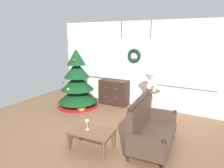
{
  "coord_description": "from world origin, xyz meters",
  "views": [
    {
      "loc": [
        2.29,
        -3.47,
        2.15
      ],
      "look_at": [
        0.05,
        0.55,
        1.0
      ],
      "focal_mm": 31.59,
      "sensor_mm": 36.0,
      "label": 1
    }
  ],
  "objects_px": {
    "coffee_table": "(91,133)",
    "gift_box": "(81,108)",
    "side_table": "(151,98)",
    "flower_vase": "(154,87)",
    "wine_glass": "(87,123)",
    "christmas_tree": "(77,85)",
    "dresser_cabinet": "(114,92)",
    "table_lamp": "(150,79)",
    "settee_sofa": "(149,127)"
  },
  "relations": [
    {
      "from": "coffee_table",
      "to": "wine_glass",
      "type": "bearing_deg",
      "value": -172.14
    },
    {
      "from": "dresser_cabinet",
      "to": "table_lamp",
      "type": "distance_m",
      "value": 1.43
    },
    {
      "from": "side_table",
      "to": "coffee_table",
      "type": "xyz_separation_m",
      "value": [
        -0.46,
        -2.11,
        -0.18
      ]
    },
    {
      "from": "side_table",
      "to": "table_lamp",
      "type": "distance_m",
      "value": 0.5
    },
    {
      "from": "dresser_cabinet",
      "to": "settee_sofa",
      "type": "relative_size",
      "value": 0.59
    },
    {
      "from": "christmas_tree",
      "to": "dresser_cabinet",
      "type": "height_order",
      "value": "christmas_tree"
    },
    {
      "from": "table_lamp",
      "to": "settee_sofa",
      "type": "bearing_deg",
      "value": -70.98
    },
    {
      "from": "settee_sofa",
      "to": "gift_box",
      "type": "height_order",
      "value": "settee_sofa"
    },
    {
      "from": "coffee_table",
      "to": "gift_box",
      "type": "height_order",
      "value": "coffee_table"
    },
    {
      "from": "christmas_tree",
      "to": "side_table",
      "type": "distance_m",
      "value": 2.24
    },
    {
      "from": "table_lamp",
      "to": "gift_box",
      "type": "distance_m",
      "value": 2.13
    },
    {
      "from": "christmas_tree",
      "to": "coffee_table",
      "type": "bearing_deg",
      "value": -45.35
    },
    {
      "from": "flower_vase",
      "to": "gift_box",
      "type": "relative_size",
      "value": 2.03
    },
    {
      "from": "christmas_tree",
      "to": "flower_vase",
      "type": "height_order",
      "value": "christmas_tree"
    },
    {
      "from": "dresser_cabinet",
      "to": "table_lamp",
      "type": "bearing_deg",
      "value": -14.36
    },
    {
      "from": "side_table",
      "to": "wine_glass",
      "type": "bearing_deg",
      "value": -104.24
    },
    {
      "from": "flower_vase",
      "to": "wine_glass",
      "type": "distance_m",
      "value": 2.18
    },
    {
      "from": "table_lamp",
      "to": "gift_box",
      "type": "xyz_separation_m",
      "value": [
        -1.82,
        -0.64,
        -0.92
      ]
    },
    {
      "from": "side_table",
      "to": "wine_glass",
      "type": "distance_m",
      "value": 2.19
    },
    {
      "from": "dresser_cabinet",
      "to": "flower_vase",
      "type": "bearing_deg",
      "value": -16.59
    },
    {
      "from": "wine_glass",
      "to": "gift_box",
      "type": "distance_m",
      "value": 2.08
    },
    {
      "from": "settee_sofa",
      "to": "side_table",
      "type": "bearing_deg",
      "value": 107.35
    },
    {
      "from": "dresser_cabinet",
      "to": "gift_box",
      "type": "xyz_separation_m",
      "value": [
        -0.57,
        -0.96,
        -0.3
      ]
    },
    {
      "from": "christmas_tree",
      "to": "table_lamp",
      "type": "xyz_separation_m",
      "value": [
        2.14,
        0.39,
        0.33
      ]
    },
    {
      "from": "side_table",
      "to": "flower_vase",
      "type": "relative_size",
      "value": 2.05
    },
    {
      "from": "side_table",
      "to": "wine_glass",
      "type": "height_order",
      "value": "side_table"
    },
    {
      "from": "table_lamp",
      "to": "coffee_table",
      "type": "relative_size",
      "value": 0.5
    },
    {
      "from": "dresser_cabinet",
      "to": "table_lamp",
      "type": "xyz_separation_m",
      "value": [
        1.25,
        -0.32,
        0.61
      ]
    },
    {
      "from": "dresser_cabinet",
      "to": "coffee_table",
      "type": "distance_m",
      "value": 2.62
    },
    {
      "from": "table_lamp",
      "to": "flower_vase",
      "type": "relative_size",
      "value": 1.26
    },
    {
      "from": "settee_sofa",
      "to": "dresser_cabinet",
      "type": "bearing_deg",
      "value": 134.45
    },
    {
      "from": "settee_sofa",
      "to": "gift_box",
      "type": "xyz_separation_m",
      "value": [
        -2.33,
        0.83,
        -0.29
      ]
    },
    {
      "from": "table_lamp",
      "to": "wine_glass",
      "type": "bearing_deg",
      "value": -102.48
    },
    {
      "from": "coffee_table",
      "to": "gift_box",
      "type": "relative_size",
      "value": 5.09
    },
    {
      "from": "christmas_tree",
      "to": "settee_sofa",
      "type": "height_order",
      "value": "christmas_tree"
    },
    {
      "from": "dresser_cabinet",
      "to": "side_table",
      "type": "xyz_separation_m",
      "value": [
        1.31,
        -0.36,
        0.12
      ]
    },
    {
      "from": "dresser_cabinet",
      "to": "wine_glass",
      "type": "bearing_deg",
      "value": -72.75
    },
    {
      "from": "settee_sofa",
      "to": "wine_glass",
      "type": "bearing_deg",
      "value": -144.95
    },
    {
      "from": "settee_sofa",
      "to": "gift_box",
      "type": "bearing_deg",
      "value": 160.32
    },
    {
      "from": "coffee_table",
      "to": "side_table",
      "type": "bearing_deg",
      "value": 77.77
    },
    {
      "from": "wine_glass",
      "to": "gift_box",
      "type": "relative_size",
      "value": 1.13
    },
    {
      "from": "settee_sofa",
      "to": "flower_vase",
      "type": "height_order",
      "value": "flower_vase"
    },
    {
      "from": "christmas_tree",
      "to": "settee_sofa",
      "type": "bearing_deg",
      "value": -22.26
    },
    {
      "from": "settee_sofa",
      "to": "flower_vase",
      "type": "bearing_deg",
      "value": 104.21
    },
    {
      "from": "dresser_cabinet",
      "to": "settee_sofa",
      "type": "bearing_deg",
      "value": -45.55
    },
    {
      "from": "flower_vase",
      "to": "wine_glass",
      "type": "relative_size",
      "value": 1.79
    },
    {
      "from": "gift_box",
      "to": "christmas_tree",
      "type": "bearing_deg",
      "value": 142.01
    },
    {
      "from": "gift_box",
      "to": "settee_sofa",
      "type": "bearing_deg",
      "value": -19.68
    },
    {
      "from": "side_table",
      "to": "table_lamp",
      "type": "height_order",
      "value": "table_lamp"
    },
    {
      "from": "christmas_tree",
      "to": "wine_glass",
      "type": "distance_m",
      "value": 2.44
    }
  ]
}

